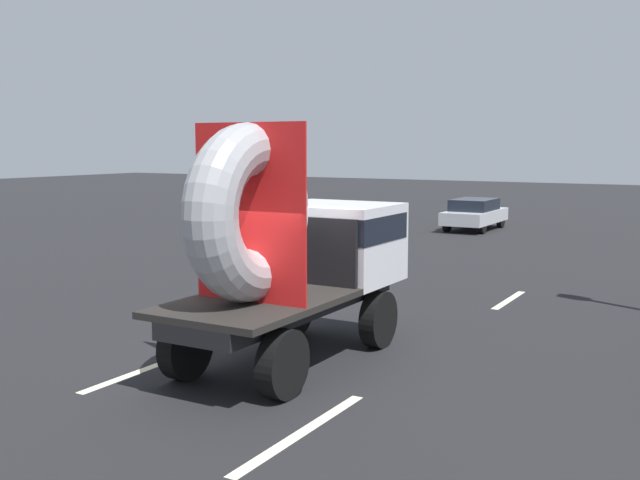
# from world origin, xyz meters

# --- Properties ---
(ground_plane) EXTENTS (120.00, 120.00, 0.00)m
(ground_plane) POSITION_xyz_m (0.00, 0.00, 0.00)
(ground_plane) COLOR black
(flatbed_truck) EXTENTS (2.02, 4.80, 3.76)m
(flatbed_truck) POSITION_xyz_m (0.34, 0.68, 1.84)
(flatbed_truck) COLOR black
(flatbed_truck) RESTS_ON ground_plane
(distant_sedan) EXTENTS (1.66, 3.87, 1.26)m
(distant_sedan) POSITION_xyz_m (-3.07, 20.00, 0.68)
(distant_sedan) COLOR black
(distant_sedan) RESTS_ON ground_plane
(lane_dash_left_near) EXTENTS (0.16, 2.25, 0.01)m
(lane_dash_left_near) POSITION_xyz_m (-1.36, -1.19, 0.00)
(lane_dash_left_near) COLOR beige
(lane_dash_left_near) RESTS_ON ground_plane
(lane_dash_left_far) EXTENTS (0.16, 2.28, 0.01)m
(lane_dash_left_far) POSITION_xyz_m (-1.36, 6.85, 0.00)
(lane_dash_left_far) COLOR beige
(lane_dash_left_far) RESTS_ON ground_plane
(lane_dash_right_near) EXTENTS (0.16, 2.92, 0.01)m
(lane_dash_right_near) POSITION_xyz_m (2.05, -1.94, 0.00)
(lane_dash_right_near) COLOR beige
(lane_dash_right_near) RESTS_ON ground_plane
(lane_dash_right_far) EXTENTS (0.16, 2.19, 0.01)m
(lane_dash_right_far) POSITION_xyz_m (2.05, 6.92, 0.00)
(lane_dash_right_far) COLOR beige
(lane_dash_right_far) RESTS_ON ground_plane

